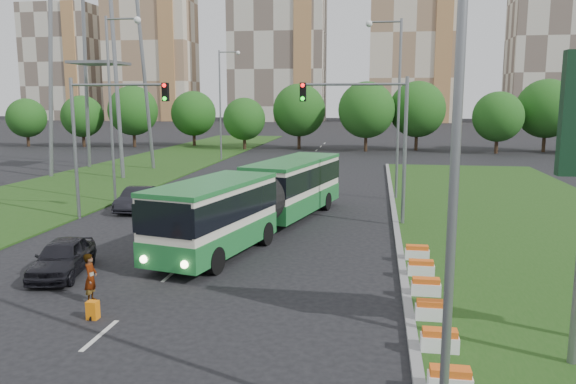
% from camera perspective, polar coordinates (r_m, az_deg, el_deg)
% --- Properties ---
extents(ground, '(360.00, 360.00, 0.00)m').
position_cam_1_polar(ground, '(22.15, -4.27, -8.59)').
color(ground, black).
rests_on(ground, ground).
extents(grass_median, '(14.00, 60.00, 0.15)m').
position_cam_1_polar(grass_median, '(30.39, 24.26, -4.27)').
color(grass_median, '#1F4614').
rests_on(grass_median, ground).
extents(median_kerb, '(0.30, 60.00, 0.18)m').
position_cam_1_polar(median_kerb, '(29.30, 11.02, -4.05)').
color(median_kerb, gray).
rests_on(median_kerb, ground).
extents(left_verge, '(12.00, 110.00, 0.10)m').
position_cam_1_polar(left_verge, '(51.37, -17.60, 1.43)').
color(left_verge, '#1F4614').
rests_on(left_verge, ground).
extents(lane_markings, '(0.20, 100.00, 0.01)m').
position_cam_1_polar(lane_markings, '(41.81, -2.04, 0.04)').
color(lane_markings, silver).
rests_on(lane_markings, ground).
extents(flower_planters, '(1.10, 11.50, 0.60)m').
position_cam_1_polar(flower_planters, '(19.18, 14.10, -10.34)').
color(flower_planters, white).
rests_on(flower_planters, grass_median).
extents(traffic_mast_median, '(5.76, 0.32, 8.00)m').
position_cam_1_polar(traffic_mast_median, '(30.52, 8.81, 6.54)').
color(traffic_mast_median, slate).
rests_on(traffic_mast_median, ground).
extents(traffic_mast_left, '(5.76, 0.32, 8.00)m').
position_cam_1_polar(traffic_mast_left, '(33.23, -18.51, 6.40)').
color(traffic_mast_left, slate).
rests_on(traffic_mast_left, ground).
extents(street_lamps, '(36.00, 60.00, 12.00)m').
position_cam_1_polar(street_lamps, '(31.50, -5.59, 7.88)').
color(street_lamps, slate).
rests_on(street_lamps, ground).
extents(tree_line, '(120.00, 8.00, 9.00)m').
position_cam_1_polar(tree_line, '(75.70, 12.93, 7.47)').
color(tree_line, '#1C4F15').
rests_on(tree_line, ground).
extents(apartment_tower_west, '(26.00, 15.00, 48.00)m').
position_cam_1_polar(apartment_tower_west, '(185.04, -13.74, 14.56)').
color(apartment_tower_west, beige).
rests_on(apartment_tower_west, ground).
extents(apartment_tower_cwest, '(28.00, 15.00, 52.00)m').
position_cam_1_polar(apartment_tower_cwest, '(174.14, -1.03, 15.81)').
color(apartment_tower_cwest, beige).
rests_on(apartment_tower_cwest, ground).
extents(apartment_tower_ceast, '(25.00, 15.00, 50.00)m').
position_cam_1_polar(apartment_tower_ceast, '(171.74, 12.73, 15.34)').
color(apartment_tower_ceast, beige).
rests_on(apartment_tower_ceast, ground).
extents(apartment_tower_east, '(27.00, 15.00, 47.00)m').
position_cam_1_polar(apartment_tower_east, '(178.48, 26.02, 13.92)').
color(apartment_tower_east, beige).
rests_on(apartment_tower_east, ground).
extents(midrise_west, '(22.00, 14.00, 36.00)m').
position_cam_1_polar(midrise_west, '(197.90, -21.90, 12.06)').
color(midrise_west, beige).
rests_on(midrise_west, ground).
extents(articulated_bus, '(2.76, 17.69, 2.91)m').
position_cam_1_polar(articulated_bus, '(29.04, -2.92, -0.59)').
color(articulated_bus, beige).
rests_on(articulated_bus, ground).
extents(car_left_near, '(2.48, 4.45, 1.43)m').
position_cam_1_polar(car_left_near, '(23.82, -21.95, -6.17)').
color(car_left_near, black).
rests_on(car_left_near, ground).
extents(car_left_far, '(1.68, 4.40, 1.43)m').
position_cam_1_polar(car_left_far, '(35.94, -15.04, -0.68)').
color(car_left_far, black).
rests_on(car_left_far, ground).
extents(pedestrian, '(0.50, 0.68, 1.69)m').
position_cam_1_polar(pedestrian, '(20.40, -19.41, -8.22)').
color(pedestrian, gray).
rests_on(pedestrian, ground).
extents(shopping_trolley, '(0.34, 0.36, 0.59)m').
position_cam_1_polar(shopping_trolley, '(19.03, -19.22, -11.27)').
color(shopping_trolley, orange).
rests_on(shopping_trolley, ground).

